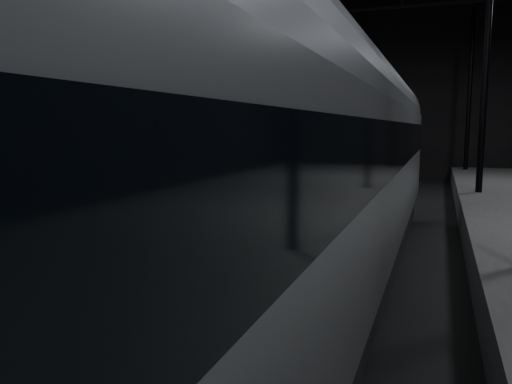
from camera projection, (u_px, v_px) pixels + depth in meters
The scene contains 6 objects.
ground at pixel (355, 253), 14.70m from camera, with size 44.00×44.00×0.00m, color black.
platform_left at pixel (137, 220), 17.20m from camera, with size 9.00×43.80×1.00m, color #555452.
tactile_strip at pixel (252, 213), 15.68m from camera, with size 0.50×43.80×0.01m, color #866118.
track at pixel (355, 251), 14.69m from camera, with size 2.40×43.00×0.24m.
train at pixel (329, 157), 10.66m from camera, with size 3.05×20.40×5.45m.
woman at pixel (176, 207), 12.24m from camera, with size 0.53×0.35×1.46m, color #8F7058.
Camera 1 is at (2.22, -14.47, 3.68)m, focal length 35.00 mm.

